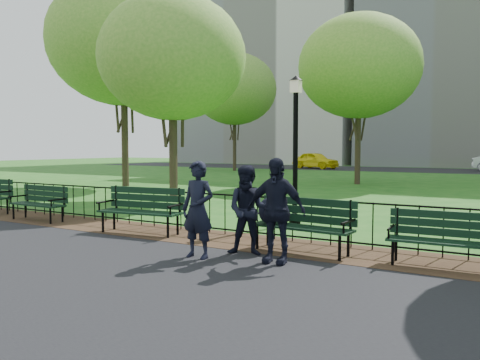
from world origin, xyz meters
The scene contains 19 objects.
ground centered at (0.00, 0.00, 0.00)m, with size 120.00×120.00×0.00m, color #1D5B18.
asphalt_path centered at (0.00, -3.40, 0.01)m, with size 60.00×9.20×0.01m, color black.
dirt_strip centered at (0.00, 1.50, 0.01)m, with size 60.00×1.60×0.01m, color #361F16.
far_street centered at (0.00, 35.00, 0.01)m, with size 70.00×9.00×0.01m, color black.
iron_fence centered at (0.00, 2.00, 0.50)m, with size 24.06×0.06×1.00m.
apartment_west centered at (-22.00, 48.00, 13.00)m, with size 22.00×15.00×26.00m, color silver.
park_bench_main centered at (0.46, 1.18, 0.67)m, with size 1.93×0.75×1.07m.
park_bench_left_a centered at (-3.07, 1.23, 0.63)m, with size 2.01×0.82×1.11m.
park_bench_left_b centered at (-6.59, 1.28, 0.57)m, with size 1.76×0.58×0.99m.
park_bench_right_a centered at (3.09, 1.34, 0.55)m, with size 1.73×0.61×0.97m.
lamppost centered at (-0.68, 4.17, 2.00)m, with size 0.33×0.33×3.68m.
tree_near_w centered at (-6.66, 6.94, 5.12)m, with size 5.29×5.29×7.38m.
tree_mid_w centered at (-12.45, 10.53, 7.00)m, with size 7.23×7.23×10.08m.
tree_far_c centered at (-2.85, 17.39, 6.02)m, with size 6.23×6.23×8.68m.
tree_far_w centered at (-15.66, 26.57, 6.65)m, with size 6.87×6.87×9.58m.
person_left centered at (-0.66, -0.08, 0.85)m, with size 0.61×0.40×1.67m, color black.
person_mid centered at (-0.01, 0.54, 0.81)m, with size 0.77×0.40×1.59m, color black.
person_right centered at (0.64, 0.27, 0.88)m, with size 1.02×0.42×1.73m, color black.
taxi centered at (-11.14, 33.21, 0.75)m, with size 1.75×4.36×1.49m, color yellow.
Camera 1 is at (3.92, -6.61, 1.91)m, focal length 35.00 mm.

